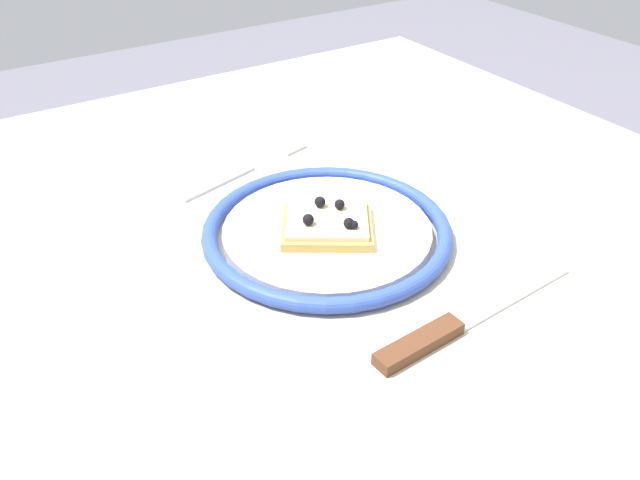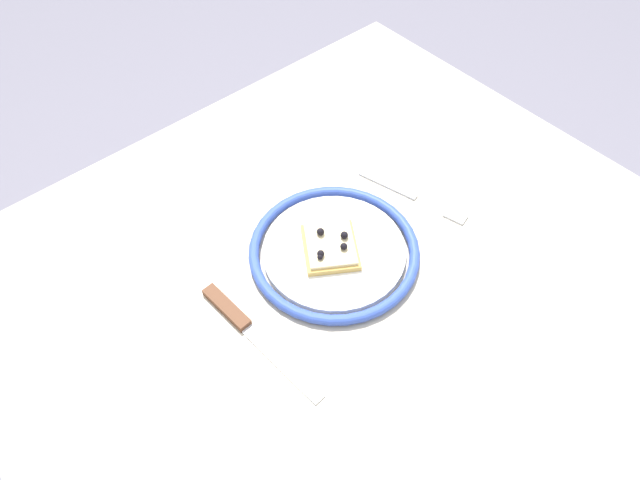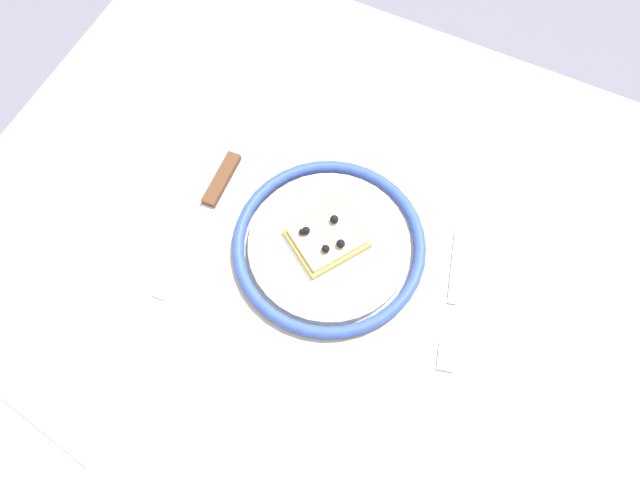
# 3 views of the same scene
# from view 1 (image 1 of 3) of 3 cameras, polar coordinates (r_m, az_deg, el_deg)

# --- Properties ---
(dining_table) EXTENTS (1.05, 0.94, 0.72)m
(dining_table) POSITION_cam_1_polar(r_m,az_deg,el_deg) (0.76, 3.32, -4.22)
(dining_table) COLOR #BCB29E
(dining_table) RESTS_ON ground_plane
(plate) EXTENTS (0.27, 0.27, 0.02)m
(plate) POSITION_cam_1_polar(r_m,az_deg,el_deg) (0.69, 0.62, 0.83)
(plate) COLOR white
(plate) RESTS_ON dining_table
(pizza_slice_near) EXTENTS (0.12, 0.12, 0.03)m
(pizza_slice_near) POSITION_cam_1_polar(r_m,az_deg,el_deg) (0.68, 0.56, 1.49)
(pizza_slice_near) COLOR tan
(pizza_slice_near) RESTS_ON plate
(knife) EXTENTS (0.03, 0.24, 0.01)m
(knife) POSITION_cam_1_polar(r_m,az_deg,el_deg) (0.58, 11.07, -7.73)
(knife) COLOR silver
(knife) RESTS_ON dining_table
(fork) EXTENTS (0.07, 0.20, 0.00)m
(fork) POSITION_cam_1_polar(r_m,az_deg,el_deg) (0.83, -6.41, 6.24)
(fork) COLOR silver
(fork) RESTS_ON dining_table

